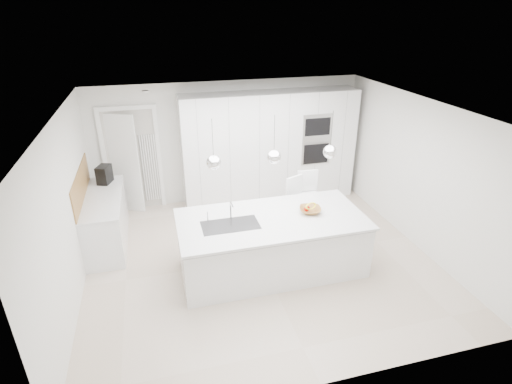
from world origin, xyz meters
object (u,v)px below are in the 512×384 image
object	(u,v)px
fruit_bowl	(310,210)
bar_stool_right	(309,205)
island_base	(272,246)
espresso_machine	(104,174)
bar_stool_left	(296,210)

from	to	relation	value
fruit_bowl	bar_stool_right	bearing A→B (deg)	67.87
island_base	bar_stool_right	xyz separation A→B (m)	(0.96, 0.89, 0.16)
espresso_machine	bar_stool_right	distance (m)	3.73
island_base	espresso_machine	distance (m)	3.35
island_base	bar_stool_left	distance (m)	1.06
island_base	espresso_machine	size ratio (longest dim) A/B	8.65
bar_stool_left	bar_stool_right	size ratio (longest dim) A/B	0.96
island_base	fruit_bowl	distance (m)	0.81
island_base	bar_stool_left	bearing A→B (deg)	49.66
bar_stool_left	bar_stool_right	distance (m)	0.30
espresso_machine	bar_stool_left	xyz separation A→B (m)	(3.21, -1.30, -0.49)
fruit_bowl	espresso_machine	size ratio (longest dim) A/B	1.03
island_base	bar_stool_right	size ratio (longest dim) A/B	2.37
island_base	espresso_machine	xyz separation A→B (m)	(-2.53, 2.10, 0.63)
bar_stool_right	espresso_machine	bearing A→B (deg)	164.70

